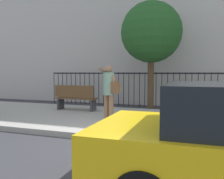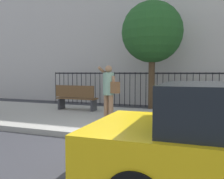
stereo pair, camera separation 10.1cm
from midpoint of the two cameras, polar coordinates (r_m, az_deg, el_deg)
The scene contains 6 objects.
ground_plane at distance 5.38m, azimuth 5.86°, elevation -13.08°, with size 60.00×60.00×0.00m, color #333338.
sidewalk at distance 7.45m, azimuth 10.00°, elevation -7.70°, with size 28.00×4.40×0.15m, color #9E9B93.
iron_fence at distance 10.98m, azimuth 13.38°, elevation 0.98°, with size 12.03×0.04×1.60m.
pedestrian_on_phone at distance 7.32m, azimuth -1.04°, elevation 0.29°, with size 0.72×0.54×1.65m.
street_bench at distance 9.26m, azimuth -8.92°, elevation -1.80°, with size 1.60×0.45×0.95m.
street_tree_near at distance 10.18m, azimuth 8.95°, elevation 13.11°, with size 2.47×2.47×4.46m.
Camera 1 is at (1.19, -5.01, 1.58)m, focal length 38.75 mm.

